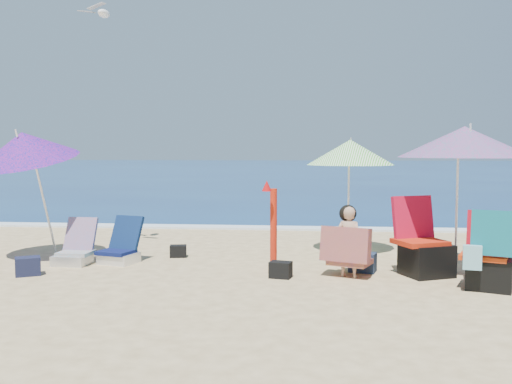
# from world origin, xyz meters

# --- Properties ---
(ground) EXTENTS (120.00, 120.00, 0.00)m
(ground) POSITION_xyz_m (0.00, 0.00, 0.00)
(ground) COLOR #D8BC84
(ground) RESTS_ON ground
(sea) EXTENTS (120.00, 80.00, 0.12)m
(sea) POSITION_xyz_m (0.00, 45.00, -0.05)
(sea) COLOR navy
(sea) RESTS_ON ground
(foam) EXTENTS (120.00, 0.50, 0.04)m
(foam) POSITION_xyz_m (0.00, 5.10, 0.02)
(foam) COLOR white
(foam) RESTS_ON ground
(umbrella_turquoise) EXTENTS (2.24, 2.24, 2.06)m
(umbrella_turquoise) POSITION_xyz_m (2.56, 0.95, 1.81)
(umbrella_turquoise) COLOR white
(umbrella_turquoise) RESTS_ON ground
(umbrella_striped) EXTENTS (1.70, 1.70, 1.90)m
(umbrella_striped) POSITION_xyz_m (1.11, 2.32, 1.66)
(umbrella_striped) COLOR white
(umbrella_striped) RESTS_ON ground
(umbrella_blue) EXTENTS (2.07, 2.10, 2.14)m
(umbrella_blue) POSITION_xyz_m (-3.87, 1.25, 1.75)
(umbrella_blue) COLOR white
(umbrella_blue) RESTS_ON ground
(furled_umbrella) EXTENTS (0.23, 0.31, 1.28)m
(furled_umbrella) POSITION_xyz_m (-0.05, 0.81, 0.70)
(furled_umbrella) COLOR red
(furled_umbrella) RESTS_ON ground
(chair_navy) EXTENTS (0.64, 0.72, 0.69)m
(chair_navy) POSITION_xyz_m (-2.38, 1.19, 0.18)
(chair_navy) COLOR #0C1445
(chair_navy) RESTS_ON ground
(chair_rainbow) EXTENTS (0.54, 0.63, 0.67)m
(chair_rainbow) POSITION_xyz_m (-3.02, 1.04, 0.18)
(chair_rainbow) COLOR #E1754F
(chair_rainbow) RESTS_ON ground
(camp_chair_left) EXTENTS (0.86, 0.81, 1.07)m
(camp_chair_left) POSITION_xyz_m (2.01, 0.74, 0.32)
(camp_chair_left) COLOR red
(camp_chair_left) RESTS_ON ground
(camp_chair_right) EXTENTS (0.74, 0.76, 0.99)m
(camp_chair_right) POSITION_xyz_m (2.65, 0.01, 0.36)
(camp_chair_right) COLOR red
(camp_chair_right) RESTS_ON ground
(person_center) EXTENTS (0.75, 0.67, 0.96)m
(person_center) POSITION_xyz_m (0.98, 0.53, 0.47)
(person_center) COLOR tan
(person_center) RESTS_ON ground
(bag_navy_a) EXTENTS (0.39, 0.36, 0.25)m
(bag_navy_a) POSITION_xyz_m (-3.34, 0.21, 0.13)
(bag_navy_a) COLOR #171B33
(bag_navy_a) RESTS_ON ground
(bag_black_a) EXTENTS (0.29, 0.23, 0.19)m
(bag_black_a) POSITION_xyz_m (-1.61, 1.72, 0.09)
(bag_black_a) COLOR black
(bag_black_a) RESTS_ON ground
(bag_tan) EXTENTS (0.32, 0.25, 0.25)m
(bag_tan) POSITION_xyz_m (0.98, 1.39, 0.13)
(bag_tan) COLOR tan
(bag_tan) RESTS_ON ground
(bag_navy_b) EXTENTS (0.42, 0.35, 0.27)m
(bag_navy_b) POSITION_xyz_m (1.21, 0.89, 0.13)
(bag_navy_b) COLOR #1B273C
(bag_navy_b) RESTS_ON ground
(bag_black_b) EXTENTS (0.32, 0.26, 0.22)m
(bag_black_b) POSITION_xyz_m (0.09, 0.40, 0.11)
(bag_black_b) COLOR black
(bag_black_b) RESTS_ON ground
(seagull) EXTENTS (0.64, 0.72, 0.13)m
(seagull) POSITION_xyz_m (-2.98, 2.26, 3.96)
(seagull) COLOR white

